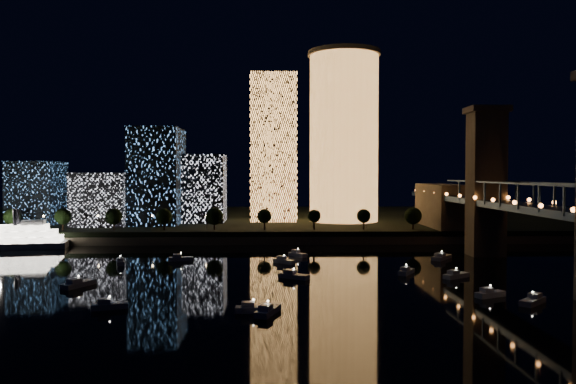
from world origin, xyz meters
name	(u,v)px	position (x,y,z in m)	size (l,w,h in m)	color
ground	(300,287)	(0.00, 0.00, 0.00)	(520.00, 520.00, 0.00)	black
far_bank	(285,221)	(0.00, 160.00, 2.50)	(420.00, 160.00, 5.00)	black
seawall	(290,240)	(0.00, 82.00, 1.50)	(420.00, 6.00, 3.00)	#6B5E4C
tower_cylindrical	(344,136)	(26.87, 127.48, 44.94)	(34.00, 34.00, 79.63)	#F9A34F
tower_rectangular	(274,148)	(-6.21, 132.37, 39.67)	(21.79, 21.79, 69.33)	#F9A34F
midrise_blocks	(137,186)	(-67.62, 117.63, 21.85)	(92.82, 38.89, 42.76)	white
truss_bridge	(555,219)	(65.00, 3.72, 16.25)	(13.00, 266.00, 50.00)	#172B4C
motorboats	(308,276)	(2.52, 9.97, 0.81)	(110.16, 83.51, 2.78)	silver
esplanade_trees	(206,216)	(-33.34, 88.00, 10.47)	(166.70, 6.97, 8.99)	black
street_lamps	(206,219)	(-34.00, 94.00, 9.02)	(132.70, 0.70, 5.65)	black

